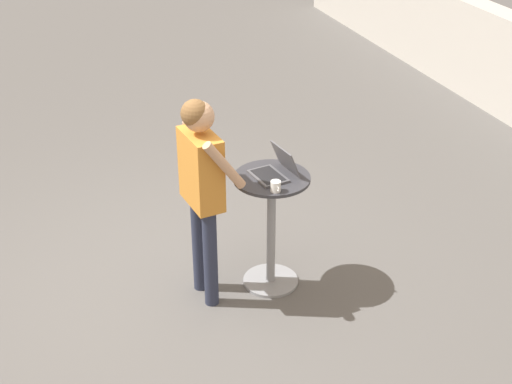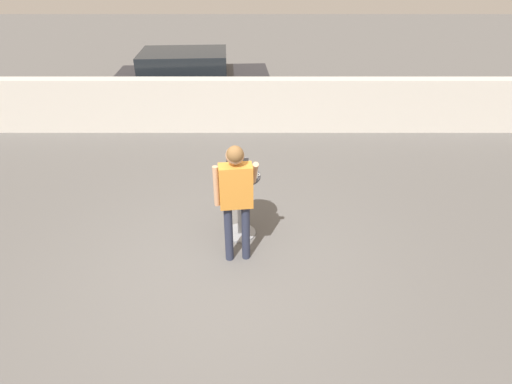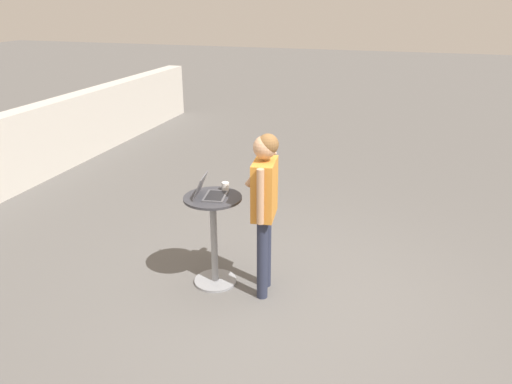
# 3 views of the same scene
# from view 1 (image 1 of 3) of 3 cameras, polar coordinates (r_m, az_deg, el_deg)

# --- Properties ---
(ground_plane) EXTENTS (50.00, 50.00, 0.00)m
(ground_plane) POSITION_cam_1_polar(r_m,az_deg,el_deg) (5.90, -6.63, -7.69)
(ground_plane) COLOR #5B5956
(cafe_table) EXTENTS (0.59, 0.59, 0.99)m
(cafe_table) POSITION_cam_1_polar(r_m,az_deg,el_deg) (5.61, 1.23, -2.36)
(cafe_table) COLOR gray
(cafe_table) RESTS_ON ground_plane
(laptop) EXTENTS (0.35, 0.35, 0.23)m
(laptop) POSITION_cam_1_polar(r_m,az_deg,el_deg) (5.40, 1.51, 1.82)
(laptop) COLOR #515156
(laptop) RESTS_ON cafe_table
(coffee_mug) EXTENTS (0.11, 0.08, 0.08)m
(coffee_mug) POSITION_cam_1_polar(r_m,az_deg,el_deg) (5.19, 1.59, 0.46)
(coffee_mug) COLOR white
(coffee_mug) RESTS_ON cafe_table
(standing_person) EXTENTS (0.56, 0.40, 1.69)m
(standing_person) POSITION_cam_1_polar(r_m,az_deg,el_deg) (5.23, -4.40, 1.20)
(standing_person) COLOR #282D42
(standing_person) RESTS_ON ground_plane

